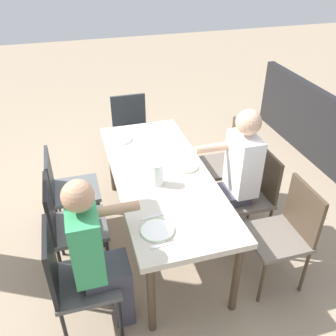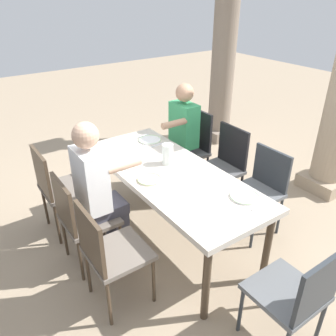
{
  "view_description": "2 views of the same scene",
  "coord_description": "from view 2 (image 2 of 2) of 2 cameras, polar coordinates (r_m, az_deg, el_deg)",
  "views": [
    {
      "loc": [
        -2.53,
        0.66,
        2.51
      ],
      "look_at": [
        -0.07,
        -0.04,
        0.84
      ],
      "focal_mm": 39.0,
      "sensor_mm": 36.0,
      "label": 1
    },
    {
      "loc": [
        2.2,
        -1.55,
        2.25
      ],
      "look_at": [
        -0.03,
        -0.0,
        0.78
      ],
      "focal_mm": 36.5,
      "sensor_mm": 36.0,
      "label": 2
    }
  ],
  "objects": [
    {
      "name": "fork_2",
      "position": [
        2.87,
        10.52,
        -3.46
      ],
      "size": [
        0.03,
        0.17,
        0.01
      ],
      "primitive_type": "cube",
      "rotation": [
        0.0,
        0.0,
        -0.11
      ],
      "color": "silver",
      "rests_on": "dining_table"
    },
    {
      "name": "plate_2",
      "position": [
        2.78,
        12.68,
        -4.68
      ],
      "size": [
        0.23,
        0.23,
        0.02
      ],
      "color": "white",
      "rests_on": "dining_table"
    },
    {
      "name": "chair_east_north",
      "position": [
        3.46,
        15.24,
        -2.92
      ],
      "size": [
        0.44,
        0.44,
        0.86
      ],
      "color": "#5B5E61",
      "rests_on": "ground"
    },
    {
      "name": "fork_1",
      "position": [
        3.06,
        -4.61,
        -0.84
      ],
      "size": [
        0.02,
        0.17,
        0.01
      ],
      "primitive_type": "cube",
      "rotation": [
        0.0,
        0.0,
        0.04
      ],
      "color": "silver",
      "rests_on": "dining_table"
    },
    {
      "name": "chair_west_south",
      "position": [
        3.47,
        -18.03,
        -2.7
      ],
      "size": [
        0.44,
        0.44,
        0.92
      ],
      "color": "#6A6158",
      "rests_on": "ground"
    },
    {
      "name": "ground_plane",
      "position": [
        3.51,
        0.31,
        -11.42
      ],
      "size": [
        16.0,
        16.0,
        0.0
      ],
      "primitive_type": "plane",
      "color": "gray"
    },
    {
      "name": "spoon_0",
      "position": [
        3.59,
        -1.77,
        3.85
      ],
      "size": [
        0.03,
        0.17,
        0.01
      ],
      "primitive_type": "cube",
      "rotation": [
        0.0,
        0.0,
        0.11
      ],
      "color": "silver",
      "rests_on": "dining_table"
    },
    {
      "name": "diner_man_white",
      "position": [
        2.96,
        -11.41,
        -3.45
      ],
      "size": [
        0.35,
        0.5,
        1.33
      ],
      "color": "#3F3F4C",
      "rests_on": "ground"
    },
    {
      "name": "chair_head_east",
      "position": [
        2.46,
        20.75,
        -18.99
      ],
      "size": [
        0.44,
        0.44,
        0.88
      ],
      "color": "#5B5E61",
      "rests_on": "ground"
    },
    {
      "name": "dining_table",
      "position": [
        3.11,
        0.34,
        -1.66
      ],
      "size": [
        1.99,
        0.81,
        0.76
      ],
      "color": "beige",
      "rests_on": "ground"
    },
    {
      "name": "plate_1",
      "position": [
        2.94,
        -3.12,
        -1.91
      ],
      "size": [
        0.21,
        0.21,
        0.02
      ],
      "color": "silver",
      "rests_on": "dining_table"
    },
    {
      "name": "plate_0",
      "position": [
        3.7,
        -3.05,
        4.73
      ],
      "size": [
        0.24,
        0.24,
        0.02
      ],
      "color": "white",
      "rests_on": "dining_table"
    },
    {
      "name": "spoon_2",
      "position": [
        2.7,
        14.96,
        -6.17
      ],
      "size": [
        0.02,
        0.17,
        0.01
      ],
      "primitive_type": "cube",
      "rotation": [
        0.0,
        0.0,
        0.03
      ],
      "color": "silver",
      "rests_on": "dining_table"
    },
    {
      "name": "chair_east_south",
      "position": [
        2.61,
        -10.01,
        -13.37
      ],
      "size": [
        0.44,
        0.44,
        0.91
      ],
      "color": "#6A6158",
      "rests_on": "ground"
    },
    {
      "name": "chair_west_north",
      "position": [
        4.15,
        3.96,
        3.89
      ],
      "size": [
        0.44,
        0.44,
        0.94
      ],
      "color": "#4F4F50",
      "rests_on": "ground"
    },
    {
      "name": "diner_woman_green",
      "position": [
        3.97,
        1.93,
        5.37
      ],
      "size": [
        0.35,
        0.49,
        1.29
      ],
      "color": "#3F3F4C",
      "rests_on": "ground"
    },
    {
      "name": "water_pitcher",
      "position": [
        3.18,
        -0.06,
        2.17
      ],
      "size": [
        0.1,
        0.1,
        0.2
      ],
      "color": "white",
      "rests_on": "dining_table"
    },
    {
      "name": "stone_column_near",
      "position": [
        5.38,
        9.41,
        19.57
      ],
      "size": [
        0.46,
        0.46,
        2.95
      ],
      "color": "gray",
      "rests_on": "ground"
    },
    {
      "name": "spoon_1",
      "position": [
        2.84,
        -1.51,
        -3.28
      ],
      "size": [
        0.03,
        0.17,
        0.01
      ],
      "primitive_type": "cube",
      "rotation": [
        0.0,
        0.0,
        -0.11
      ],
      "color": "silver",
      "rests_on": "dining_table"
    },
    {
      "name": "fork_0",
      "position": [
        3.82,
        -4.25,
        5.38
      ],
      "size": [
        0.03,
        0.17,
        0.01
      ],
      "primitive_type": "cube",
      "rotation": [
        0.0,
        0.0,
        0.06
      ],
      "color": "silver",
      "rests_on": "dining_table"
    },
    {
      "name": "chair_mid_south",
      "position": [
        3.02,
        -14.45,
        -7.78
      ],
      "size": [
        0.44,
        0.44,
        0.89
      ],
      "color": "#6A6158",
      "rests_on": "ground"
    },
    {
      "name": "chair_mid_north",
      "position": [
        3.76,
        9.31,
        0.86
      ],
      "size": [
        0.44,
        0.44,
        0.92
      ],
      "color": "#4F4F50",
      "rests_on": "ground"
    }
  ]
}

